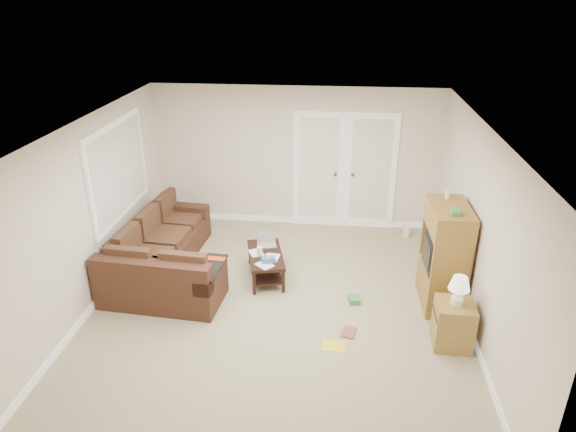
# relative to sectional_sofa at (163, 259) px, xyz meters

# --- Properties ---
(floor) EXTENTS (5.50, 5.50, 0.00)m
(floor) POSITION_rel_sectional_sofa_xyz_m (1.80, -0.61, -0.30)
(floor) COLOR tan
(floor) RESTS_ON ground
(ceiling) EXTENTS (5.00, 5.50, 0.02)m
(ceiling) POSITION_rel_sectional_sofa_xyz_m (1.80, -0.61, 2.20)
(ceiling) COLOR white
(ceiling) RESTS_ON wall_back
(wall_left) EXTENTS (0.02, 5.50, 2.50)m
(wall_left) POSITION_rel_sectional_sofa_xyz_m (-0.70, -0.61, 0.95)
(wall_left) COLOR silver
(wall_left) RESTS_ON floor
(wall_right) EXTENTS (0.02, 5.50, 2.50)m
(wall_right) POSITION_rel_sectional_sofa_xyz_m (4.30, -0.61, 0.95)
(wall_right) COLOR silver
(wall_right) RESTS_ON floor
(wall_back) EXTENTS (5.00, 0.02, 2.50)m
(wall_back) POSITION_rel_sectional_sofa_xyz_m (1.80, 2.14, 0.95)
(wall_back) COLOR silver
(wall_back) RESTS_ON floor
(wall_front) EXTENTS (5.00, 0.02, 2.50)m
(wall_front) POSITION_rel_sectional_sofa_xyz_m (1.80, -3.36, 0.95)
(wall_front) COLOR silver
(wall_front) RESTS_ON floor
(baseboards) EXTENTS (5.00, 5.50, 0.10)m
(baseboards) POSITION_rel_sectional_sofa_xyz_m (1.80, -0.61, -0.25)
(baseboards) COLOR white
(baseboards) RESTS_ON floor
(french_doors) EXTENTS (1.80, 0.05, 2.13)m
(french_doors) POSITION_rel_sectional_sofa_xyz_m (2.65, 2.10, 0.73)
(french_doors) COLOR white
(french_doors) RESTS_ON floor
(window_left) EXTENTS (0.05, 1.92, 1.42)m
(window_left) POSITION_rel_sectional_sofa_xyz_m (-0.67, 0.39, 1.25)
(window_left) COLOR white
(window_left) RESTS_ON wall_left
(sectional_sofa) EXTENTS (1.73, 2.63, 0.77)m
(sectional_sofa) POSITION_rel_sectional_sofa_xyz_m (0.00, 0.00, 0.00)
(sectional_sofa) COLOR #422619
(sectional_sofa) RESTS_ON floor
(coffee_table) EXTENTS (0.70, 1.06, 0.66)m
(coffee_table) POSITION_rel_sectional_sofa_xyz_m (1.52, 0.17, -0.09)
(coffee_table) COLOR black
(coffee_table) RESTS_ON floor
(tv_armoire) EXTENTS (0.51, 0.91, 1.55)m
(tv_armoire) POSITION_rel_sectional_sofa_xyz_m (3.99, -0.26, 0.42)
(tv_armoire) COLOR olive
(tv_armoire) RESTS_ON floor
(side_cabinet) EXTENTS (0.46, 0.46, 0.95)m
(side_cabinet) POSITION_rel_sectional_sofa_xyz_m (4.00, -1.19, 0.04)
(side_cabinet) COLOR olive
(side_cabinet) RESTS_ON floor
(space_heater) EXTENTS (0.12, 0.10, 0.27)m
(space_heater) POSITION_rel_sectional_sofa_xyz_m (3.76, 1.75, -0.17)
(space_heater) COLOR white
(space_heater) RESTS_ON floor
(floor_magazine) EXTENTS (0.29, 0.23, 0.01)m
(floor_magazine) POSITION_rel_sectional_sofa_xyz_m (2.57, -1.37, -0.30)
(floor_magazine) COLOR yellow
(floor_magazine) RESTS_ON floor
(floor_greenbox) EXTENTS (0.18, 0.22, 0.08)m
(floor_greenbox) POSITION_rel_sectional_sofa_xyz_m (2.83, -0.38, -0.26)
(floor_greenbox) COLOR #3E883E
(floor_greenbox) RESTS_ON floor
(floor_book) EXTENTS (0.22, 0.27, 0.02)m
(floor_book) POSITION_rel_sectional_sofa_xyz_m (2.67, -1.08, -0.29)
(floor_book) COLOR brown
(floor_book) RESTS_ON floor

